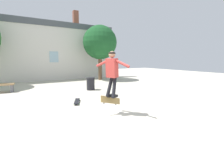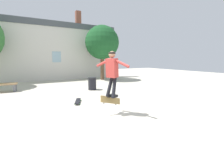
% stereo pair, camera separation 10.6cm
% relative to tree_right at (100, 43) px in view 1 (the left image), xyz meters
% --- Properties ---
extents(ground_plane, '(40.00, 40.00, 0.00)m').
position_rel_tree_right_xyz_m(ground_plane, '(-3.76, -8.00, -3.18)').
color(ground_plane, beige).
extents(building_backdrop, '(11.72, 0.52, 6.03)m').
position_rel_tree_right_xyz_m(building_backdrop, '(-3.74, 1.89, -0.61)').
color(building_backdrop, beige).
rests_on(building_backdrop, ground_plane).
extents(tree_right, '(2.86, 2.86, 4.63)m').
position_rel_tree_right_xyz_m(tree_right, '(0.00, 0.00, 0.00)').
color(tree_right, brown).
rests_on(tree_right, ground_plane).
extents(trash_bin, '(0.50, 0.50, 0.72)m').
position_rel_tree_right_xyz_m(trash_bin, '(-2.37, -3.62, -2.80)').
color(trash_bin, black).
rests_on(trash_bin, ground_plane).
extents(skater, '(0.60, 1.16, 1.47)m').
position_rel_tree_right_xyz_m(skater, '(-3.26, -7.63, -1.74)').
color(skater, '#B23833').
extents(skateboard_flipping, '(0.82, 0.26, 0.42)m').
position_rel_tree_right_xyz_m(skateboard_flipping, '(-3.28, -7.57, -2.72)').
color(skateboard_flipping, '#AD894C').
extents(skateboard_resting, '(0.49, 0.87, 0.08)m').
position_rel_tree_right_xyz_m(skateboard_resting, '(-3.86, -5.80, -3.11)').
color(skateboard_resting, black).
rests_on(skateboard_resting, ground_plane).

